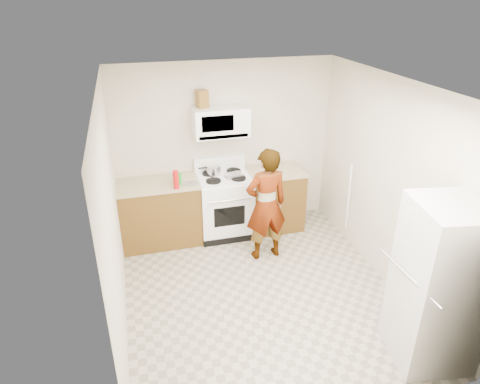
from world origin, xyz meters
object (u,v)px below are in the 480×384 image
object	(u,v)px
microwave	(221,122)
person	(266,205)
fridge	(440,285)
gas_range	(224,204)
saucepan	(213,169)
kettle	(271,159)

from	to	relation	value
microwave	person	distance (m)	1.32
microwave	fridge	world-z (taller)	microwave
gas_range	person	world-z (taller)	person
fridge	saucepan	xyz separation A→B (m)	(-1.55, 2.95, 0.16)
kettle	saucepan	world-z (taller)	kettle
saucepan	kettle	bearing A→B (deg)	7.13
microwave	fridge	xyz separation A→B (m)	(1.42, -2.97, -0.85)
kettle	person	bearing A→B (deg)	-107.41
person	saucepan	distance (m)	1.02
gas_range	kettle	bearing A→B (deg)	15.67
microwave	kettle	xyz separation A→B (m)	(0.78, 0.09, -0.67)
gas_range	saucepan	distance (m)	0.55
gas_range	fridge	world-z (taller)	fridge
fridge	saucepan	bearing A→B (deg)	127.27
fridge	person	bearing A→B (deg)	125.58
gas_range	saucepan	world-z (taller)	gas_range
person	fridge	bearing A→B (deg)	110.99
gas_range	person	distance (m)	0.90
gas_range	fridge	distance (m)	3.20
gas_range	microwave	world-z (taller)	microwave
gas_range	kettle	world-z (taller)	gas_range
gas_range	person	bearing A→B (deg)	-61.85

